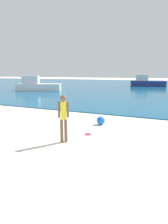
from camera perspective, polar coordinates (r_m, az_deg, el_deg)
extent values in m
cube|color=#14567F|center=(41.17, 20.12, 7.05)|extent=(160.00, 60.00, 0.06)
cylinder|color=brown|center=(7.09, -6.36, -5.38)|extent=(0.11, 0.11, 0.82)
cylinder|color=brown|center=(7.10, -5.18, -5.33)|extent=(0.11, 0.11, 0.82)
cube|color=yellow|center=(6.93, -5.89, 0.38)|extent=(0.22, 0.20, 0.62)
sphere|color=brown|center=(6.86, -5.96, 3.97)|extent=(0.22, 0.22, 0.22)
cylinder|color=brown|center=(6.92, -7.16, 0.62)|extent=(0.08, 0.08, 0.55)
cylinder|color=brown|center=(6.94, -4.64, 0.70)|extent=(0.08, 0.08, 0.55)
cylinder|color=#E51E4C|center=(8.02, 1.15, -6.35)|extent=(0.26, 0.26, 0.03)
cube|color=white|center=(28.05, -12.73, 6.91)|extent=(6.11, 4.15, 0.94)
cube|color=silver|center=(28.25, -14.92, 8.87)|extent=(2.47, 2.07, 1.06)
cube|color=navy|center=(38.37, 17.80, 7.72)|extent=(6.27, 2.74, 0.97)
cube|color=silver|center=(38.34, 16.24, 9.35)|extent=(2.34, 1.64, 1.09)
sphere|color=blue|center=(9.51, 4.82, -2.44)|extent=(0.40, 0.40, 0.40)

